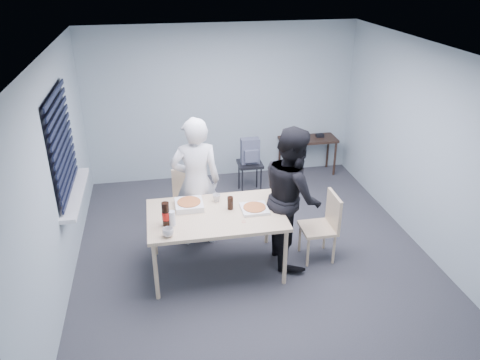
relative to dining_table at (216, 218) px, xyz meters
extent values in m
plane|color=#2C2B30|center=(0.50, 0.24, -0.72)|extent=(5.00, 5.00, 0.00)
plane|color=white|center=(0.50, 0.24, 1.88)|extent=(5.00, 5.00, 0.00)
plane|color=#A0B0B4|center=(0.50, 2.74, 0.58)|extent=(4.50, 0.00, 4.50)
plane|color=#A0B0B4|center=(0.50, -2.26, 0.58)|extent=(4.50, 0.00, 4.50)
plane|color=#A0B0B4|center=(-1.75, 0.24, 0.58)|extent=(0.00, 5.00, 5.00)
plane|color=#A0B0B4|center=(2.75, 0.24, 0.58)|extent=(0.00, 5.00, 5.00)
plane|color=black|center=(-1.73, 0.64, 0.83)|extent=(0.00, 1.30, 1.30)
cube|color=black|center=(-1.70, 0.64, 0.83)|extent=(0.04, 1.30, 1.25)
cube|color=silver|center=(-1.66, 0.64, 0.16)|extent=(0.18, 1.42, 0.05)
cube|color=beige|center=(0.00, 0.00, 0.04)|extent=(1.61, 1.02, 0.04)
cylinder|color=beige|center=(-0.74, -0.45, -0.35)|extent=(0.05, 0.05, 0.74)
cylinder|color=beige|center=(-0.74, 0.45, -0.35)|extent=(0.05, 0.05, 0.74)
cylinder|color=beige|center=(0.74, -0.45, -0.35)|extent=(0.05, 0.05, 0.74)
cylinder|color=beige|center=(0.74, 0.45, -0.35)|extent=(0.05, 0.05, 0.74)
cube|color=beige|center=(-0.25, 0.92, -0.29)|extent=(0.42, 0.42, 0.04)
cube|color=beige|center=(-0.25, 1.11, -0.05)|extent=(0.42, 0.04, 0.44)
cylinder|color=beige|center=(-0.42, 0.75, -0.52)|extent=(0.03, 0.03, 0.41)
cylinder|color=beige|center=(-0.42, 1.09, -0.52)|extent=(0.03, 0.03, 0.41)
cylinder|color=beige|center=(-0.08, 0.75, -0.52)|extent=(0.03, 0.03, 0.41)
cylinder|color=beige|center=(-0.08, 1.09, -0.52)|extent=(0.03, 0.03, 0.41)
cube|color=beige|center=(1.29, 0.00, -0.29)|extent=(0.42, 0.42, 0.04)
cube|color=beige|center=(1.48, 0.00, -0.05)|extent=(0.04, 0.42, 0.44)
cylinder|color=beige|center=(1.12, -0.17, -0.52)|extent=(0.03, 0.03, 0.41)
cylinder|color=beige|center=(1.12, 0.17, -0.52)|extent=(0.03, 0.03, 0.41)
cylinder|color=beige|center=(1.46, -0.17, -0.52)|extent=(0.03, 0.03, 0.41)
cylinder|color=beige|center=(1.46, 0.17, -0.52)|extent=(0.03, 0.03, 0.41)
imported|color=silver|center=(-0.16, 0.66, 0.16)|extent=(0.65, 0.42, 1.77)
imported|color=black|center=(0.95, 0.07, 0.16)|extent=(0.47, 0.86, 1.77)
cube|color=#35201A|center=(1.98, 2.52, -0.09)|extent=(0.99, 0.44, 0.04)
cylinder|color=#35201A|center=(1.53, 2.34, -0.42)|extent=(0.04, 0.04, 0.61)
cylinder|color=#35201A|center=(1.53, 2.70, -0.42)|extent=(0.04, 0.04, 0.61)
cylinder|color=#35201A|center=(2.43, 2.34, -0.42)|extent=(0.04, 0.04, 0.61)
cylinder|color=#35201A|center=(2.43, 2.70, -0.42)|extent=(0.04, 0.04, 0.61)
cube|color=black|center=(0.82, 1.95, -0.21)|extent=(0.38, 0.38, 0.04)
cylinder|color=black|center=(0.67, 1.80, -0.48)|extent=(0.04, 0.04, 0.49)
cylinder|color=black|center=(0.67, 2.10, -0.48)|extent=(0.04, 0.04, 0.49)
cylinder|color=black|center=(0.98, 1.80, -0.48)|extent=(0.04, 0.04, 0.49)
cylinder|color=black|center=(0.98, 2.10, -0.48)|extent=(0.04, 0.04, 0.49)
cube|color=slate|center=(0.82, 1.95, 0.01)|extent=(0.29, 0.16, 0.41)
cube|color=slate|center=(0.82, 1.85, -0.03)|extent=(0.21, 0.06, 0.19)
cube|color=white|center=(-0.29, 0.21, 0.08)|extent=(0.33, 0.33, 0.04)
cube|color=white|center=(-0.29, 0.21, 0.11)|extent=(0.33, 0.33, 0.04)
cylinder|color=#CC7F38|center=(-0.29, 0.21, 0.14)|extent=(0.28, 0.28, 0.01)
cube|color=white|center=(0.47, 0.00, 0.08)|extent=(0.32, 0.32, 0.03)
cylinder|color=#CC7F38|center=(0.47, 0.00, 0.10)|extent=(0.27, 0.27, 0.01)
imported|color=silver|center=(-0.58, -0.39, 0.11)|extent=(0.17, 0.17, 0.10)
imported|color=silver|center=(0.06, 0.30, 0.11)|extent=(0.10, 0.10, 0.09)
cylinder|color=black|center=(0.19, 0.08, 0.14)|extent=(0.09, 0.09, 0.16)
cylinder|color=black|center=(-0.58, -0.16, 0.20)|extent=(0.09, 0.09, 0.29)
cylinder|color=red|center=(-0.58, -0.16, 0.18)|extent=(0.09, 0.09, 0.10)
cylinder|color=silver|center=(-0.52, -0.17, 0.15)|extent=(0.10, 0.10, 0.18)
torus|color=red|center=(0.29, -0.25, 0.06)|extent=(0.06, 0.06, 0.00)
cube|color=white|center=(1.83, 2.52, -0.06)|extent=(0.31, 0.36, 0.00)
cube|color=black|center=(2.20, 2.55, -0.04)|extent=(0.14, 0.10, 0.06)
camera|label=1|loc=(-0.61, -4.78, 2.82)|focal=35.00mm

